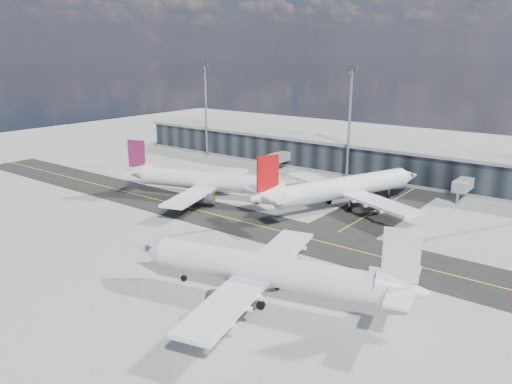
# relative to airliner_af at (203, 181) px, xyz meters

# --- Properties ---
(ground) EXTENTS (300.00, 300.00, 0.00)m
(ground) POSITION_rel_airliner_af_xyz_m (17.23, -11.23, -4.08)
(ground) COLOR gray
(ground) RESTS_ON ground
(taxiway_lanes) EXTENTS (180.00, 63.00, 0.03)m
(taxiway_lanes) POSITION_rel_airliner_af_xyz_m (21.15, -0.49, -4.07)
(taxiway_lanes) COLOR black
(taxiway_lanes) RESTS_ON ground
(terminal_concourse) EXTENTS (152.00, 19.80, 8.80)m
(terminal_concourse) POSITION_rel_airliner_af_xyz_m (17.27, 43.70, 0.01)
(terminal_concourse) COLOR black
(terminal_concourse) RESTS_ON ground
(floodlight_masts) EXTENTS (102.50, 0.70, 28.90)m
(floodlight_masts) POSITION_rel_airliner_af_xyz_m (17.23, 36.77, 11.53)
(floodlight_masts) COLOR gray
(floodlight_masts) RESTS_ON ground
(airliner_af) EXTENTS (40.87, 35.23, 12.34)m
(airliner_af) POSITION_rel_airliner_af_xyz_m (0.00, 0.00, 0.00)
(airliner_af) COLOR silver
(airliner_af) RESTS_ON ground
(airliner_redtail) EXTENTS (37.21, 43.02, 13.27)m
(airliner_redtail) POSITION_rel_airliner_af_xyz_m (28.35, 12.50, 0.31)
(airliner_redtail) COLOR silver
(airliner_redtail) RESTS_ON ground
(airliner_near) EXTENTS (41.21, 35.42, 12.32)m
(airliner_near) POSITION_rel_airliner_af_xyz_m (39.93, -29.87, -0.01)
(airliner_near) COLOR silver
(airliner_near) RESTS_ON ground
(baggage_tug) EXTENTS (3.31, 2.61, 1.87)m
(baggage_tug) POSITION_rel_airliner_af_xyz_m (-0.23, 2.48, -3.14)
(baggage_tug) COLOR #EAEA0C
(baggage_tug) RESTS_ON ground
(service_van) EXTENTS (3.59, 5.10, 1.29)m
(service_van) POSITION_rel_airliner_af_xyz_m (29.06, 32.77, -3.43)
(service_van) COLOR silver
(service_van) RESTS_ON ground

